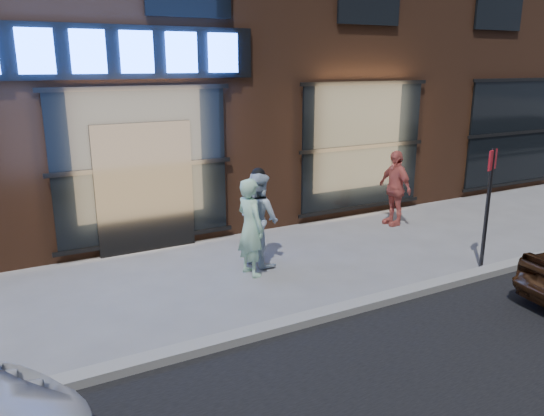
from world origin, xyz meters
The scene contains 6 objects.
ground centered at (0.00, 0.00, 0.00)m, with size 90.00×90.00×0.00m, color slate.
curb centered at (0.00, 0.00, 0.06)m, with size 60.00×0.25×0.12m, color gray.
man_bowtie centered at (1.17, 1.93, 0.82)m, with size 0.60×0.39×1.64m, color #C2FFD4.
man_cap centered at (1.53, 2.32, 0.82)m, with size 0.80×0.62×1.64m, color white.
passerby centered at (5.18, 3.01, 0.81)m, with size 0.95×0.40×1.63m, color #CE6054.
sign_post centered at (4.79, 0.28, 1.26)m, with size 0.32×0.15×2.08m.
Camera 1 is at (-2.46, -5.52, 3.42)m, focal length 35.00 mm.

